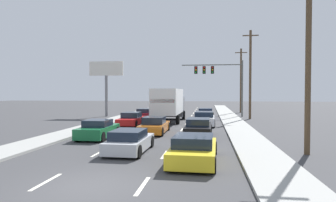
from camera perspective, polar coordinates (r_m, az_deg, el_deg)
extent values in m
plane|color=#3D3D3F|center=(34.63, 1.27, -3.46)|extent=(140.00, 140.00, 0.00)
cube|color=#9E9E99|center=(29.54, 12.63, -4.25)|extent=(2.30, 80.00, 0.14)
cube|color=#9E9E99|center=(31.16, -11.59, -3.94)|extent=(2.30, 80.00, 0.14)
cube|color=silver|center=(11.49, -22.19, -14.06)|extent=(0.14, 2.00, 0.01)
cube|color=silver|center=(15.90, -13.06, -9.58)|extent=(0.14, 2.00, 0.01)
cube|color=silver|center=(20.58, -8.10, -6.99)|extent=(0.14, 2.00, 0.01)
cube|color=silver|center=(25.39, -5.02, -5.33)|extent=(0.14, 2.00, 0.01)
cube|color=silver|center=(30.26, -2.94, -4.20)|extent=(0.14, 2.00, 0.01)
cube|color=silver|center=(35.16, -1.44, -3.38)|extent=(0.14, 2.00, 0.01)
cube|color=silver|center=(40.09, -0.31, -2.76)|extent=(0.14, 2.00, 0.01)
cube|color=silver|center=(45.03, 0.58, -2.27)|extent=(0.14, 2.00, 0.01)
cube|color=silver|center=(49.99, 1.28, -1.88)|extent=(0.14, 2.00, 0.01)
cube|color=silver|center=(54.95, 1.86, -1.56)|extent=(0.14, 2.00, 0.01)
cube|color=silver|center=(59.92, 2.35, -1.30)|extent=(0.14, 2.00, 0.01)
cube|color=silver|center=(10.29, -4.87, -15.81)|extent=(0.14, 2.00, 0.01)
cube|color=silver|center=(15.06, -0.67, -10.17)|extent=(0.14, 2.00, 0.01)
cube|color=silver|center=(19.94, 1.42, -7.25)|extent=(0.14, 2.00, 0.01)
cube|color=silver|center=(24.87, 2.68, -5.48)|extent=(0.14, 2.00, 0.01)
cube|color=silver|center=(29.82, 3.52, -4.29)|extent=(0.14, 2.00, 0.01)
cube|color=silver|center=(34.79, 4.11, -3.44)|extent=(0.14, 2.00, 0.01)
cube|color=silver|center=(39.76, 4.56, -2.80)|extent=(0.14, 2.00, 0.01)
cube|color=silver|center=(44.74, 4.91, -2.30)|extent=(0.14, 2.00, 0.01)
cube|color=silver|center=(49.73, 5.18, -1.91)|extent=(0.14, 2.00, 0.01)
cube|color=silver|center=(54.71, 5.41, -1.58)|extent=(0.14, 2.00, 0.01)
cube|color=silver|center=(59.70, 5.60, -1.31)|extent=(0.14, 2.00, 0.01)
cube|color=maroon|center=(35.57, -4.22, -2.61)|extent=(1.95, 4.68, 0.62)
cube|color=#192333|center=(35.25, -4.33, -1.79)|extent=(1.68, 2.24, 0.44)
cylinder|color=black|center=(37.50, -4.90, -2.59)|extent=(0.23, 0.64, 0.64)
cylinder|color=black|center=(37.13, -2.30, -2.62)|extent=(0.23, 0.64, 0.64)
cylinder|color=black|center=(34.08, -6.31, -3.02)|extent=(0.23, 0.64, 0.64)
cylinder|color=black|center=(33.67, -3.46, -3.07)|extent=(0.23, 0.64, 0.64)
cube|color=red|center=(28.48, -6.99, -3.73)|extent=(1.78, 4.62, 0.56)
cube|color=#192333|center=(28.47, -6.98, -2.64)|extent=(1.57, 1.98, 0.51)
cylinder|color=black|center=(30.40, -7.67, -3.59)|extent=(0.22, 0.64, 0.64)
cylinder|color=black|center=(30.00, -4.60, -3.65)|extent=(0.22, 0.64, 0.64)
cylinder|color=black|center=(27.04, -9.64, -4.25)|extent=(0.22, 0.64, 0.64)
cylinder|color=black|center=(26.59, -6.21, -4.33)|extent=(0.22, 0.64, 0.64)
cube|color=#196B38|center=(20.76, -13.19, -5.63)|extent=(1.79, 4.05, 0.67)
cube|color=#192333|center=(20.64, -13.26, -4.11)|extent=(1.57, 1.76, 0.44)
cylinder|color=black|center=(22.44, -13.84, -5.49)|extent=(0.22, 0.64, 0.64)
cylinder|color=black|center=(21.88, -9.76, -5.64)|extent=(0.22, 0.64, 0.64)
cylinder|color=black|center=(19.75, -17.00, -6.48)|extent=(0.22, 0.64, 0.64)
cylinder|color=black|center=(19.12, -12.43, -6.72)|extent=(0.22, 0.64, 0.64)
cube|color=white|center=(30.38, -0.04, -0.03)|extent=(2.59, 6.67, 2.49)
cube|color=red|center=(27.12, -1.10, 0.03)|extent=(2.23, 0.08, 0.36)
cube|color=slate|center=(34.66, 1.03, -1.12)|extent=(2.41, 2.01, 2.23)
cylinder|color=black|center=(34.89, -0.90, -2.63)|extent=(0.32, 0.97, 0.96)
cylinder|color=black|center=(34.58, 2.99, -2.68)|extent=(0.32, 0.97, 0.96)
cylinder|color=black|center=(29.38, -2.73, -3.44)|extent=(0.32, 0.97, 0.96)
cylinder|color=black|center=(29.01, 1.88, -3.51)|extent=(0.32, 0.97, 0.96)
cube|color=orange|center=(22.84, -2.56, -5.02)|extent=(1.77, 4.48, 0.59)
cube|color=#192333|center=(22.59, -2.66, -3.69)|extent=(1.54, 1.94, 0.52)
cylinder|color=black|center=(24.65, -3.70, -4.80)|extent=(0.22, 0.64, 0.64)
cylinder|color=black|center=(24.37, 0.05, -4.87)|extent=(0.22, 0.64, 0.64)
cylinder|color=black|center=(21.39, -5.54, -5.80)|extent=(0.22, 0.64, 0.64)
cylinder|color=black|center=(21.07, -1.23, -5.90)|extent=(0.22, 0.64, 0.64)
cube|color=#B7BABF|center=(15.79, -7.27, -8.05)|extent=(1.83, 4.05, 0.58)
cube|color=#192333|center=(15.46, -7.56, -6.32)|extent=(1.58, 2.11, 0.45)
cylinder|color=black|center=(17.42, -8.54, -7.52)|extent=(0.23, 0.64, 0.64)
cylinder|color=black|center=(17.01, -3.24, -7.72)|extent=(0.23, 0.64, 0.64)
cylinder|color=black|center=(14.70, -11.96, -9.24)|extent=(0.23, 0.64, 0.64)
cylinder|color=black|center=(14.22, -5.71, -9.59)|extent=(0.23, 0.64, 0.64)
cube|color=#1E389E|center=(35.27, 7.18, -2.68)|extent=(1.86, 4.14, 0.58)
cube|color=#192333|center=(35.32, 7.19, -1.79)|extent=(1.59, 2.03, 0.51)
cylinder|color=black|center=(36.81, 6.00, -2.67)|extent=(0.24, 0.65, 0.64)
cylinder|color=black|center=(36.75, 8.53, -2.68)|extent=(0.24, 0.65, 0.64)
cylinder|color=black|center=(33.83, 5.71, -3.05)|extent=(0.24, 0.65, 0.64)
cylinder|color=black|center=(33.77, 8.47, -3.07)|extent=(0.24, 0.65, 0.64)
cube|color=white|center=(28.05, 6.90, -3.69)|extent=(1.94, 4.35, 0.68)
cube|color=#192333|center=(27.98, 6.90, -2.52)|extent=(1.69, 1.97, 0.48)
cylinder|color=black|center=(29.71, 5.26, -3.70)|extent=(0.23, 0.64, 0.64)
cylinder|color=black|center=(29.67, 8.69, -3.72)|extent=(0.23, 0.64, 0.64)
cylinder|color=black|center=(26.49, 4.89, -4.35)|extent=(0.23, 0.64, 0.64)
cylinder|color=black|center=(26.45, 8.74, -4.38)|extent=(0.23, 0.64, 0.64)
cube|color=black|center=(21.01, 5.84, -5.48)|extent=(1.81, 4.62, 0.69)
cube|color=#192333|center=(20.60, 5.80, -3.99)|extent=(1.56, 2.06, 0.48)
cylinder|color=black|center=(22.81, 4.03, -5.32)|extent=(0.23, 0.64, 0.64)
cylinder|color=black|center=(22.74, 8.10, -5.36)|extent=(0.23, 0.64, 0.64)
cylinder|color=black|center=(19.37, 3.18, -6.57)|extent=(0.23, 0.64, 0.64)
cylinder|color=black|center=(19.28, 7.98, -6.62)|extent=(0.23, 0.64, 0.64)
cube|color=yellow|center=(13.54, 4.96, -9.61)|extent=(2.06, 4.69, 0.62)
cube|color=#192333|center=(13.18, 4.87, -7.55)|extent=(1.74, 2.19, 0.46)
cylinder|color=black|center=(15.37, 2.17, -8.73)|extent=(0.24, 0.65, 0.64)
cylinder|color=black|center=(15.25, 8.89, -8.84)|extent=(0.24, 0.65, 0.64)
cylinder|color=black|center=(11.97, -0.08, -11.74)|extent=(0.24, 0.65, 0.64)
cylinder|color=black|center=(11.80, 8.63, -11.95)|extent=(0.24, 0.65, 0.64)
cylinder|color=#595B56|center=(39.02, 13.97, 2.32)|extent=(0.20, 0.20, 7.15)
cylinder|color=#595B56|center=(38.94, 8.34, 6.84)|extent=(7.68, 0.14, 0.14)
cube|color=black|center=(38.89, 8.47, 5.88)|extent=(0.40, 0.56, 0.95)
sphere|color=red|center=(38.60, 8.48, 6.36)|extent=(0.20, 0.20, 0.20)
sphere|color=orange|center=(38.58, 8.48, 5.92)|extent=(0.20, 0.20, 0.20)
sphere|color=green|center=(38.56, 8.48, 5.47)|extent=(0.20, 0.20, 0.20)
cube|color=black|center=(38.89, 6.91, 5.89)|extent=(0.40, 0.56, 0.95)
sphere|color=red|center=(38.60, 6.90, 6.37)|extent=(0.20, 0.20, 0.20)
sphere|color=orange|center=(38.58, 6.90, 5.92)|extent=(0.20, 0.20, 0.20)
sphere|color=green|center=(38.56, 6.90, 5.48)|extent=(0.20, 0.20, 0.20)
cube|color=black|center=(38.91, 5.35, 5.89)|extent=(0.40, 0.56, 0.95)
sphere|color=red|center=(38.63, 5.33, 6.37)|extent=(0.20, 0.20, 0.20)
sphere|color=orange|center=(38.61, 5.33, 5.92)|extent=(0.20, 0.20, 0.20)
sphere|color=green|center=(38.58, 5.33, 5.48)|extent=(0.20, 0.20, 0.20)
cylinder|color=brown|center=(16.38, 25.16, 5.62)|extent=(0.28, 0.28, 8.54)
cylinder|color=brown|center=(35.86, 15.41, 4.84)|extent=(0.28, 0.28, 10.23)
cube|color=brown|center=(36.39, 15.47, 11.96)|extent=(1.80, 0.12, 0.12)
cylinder|color=brown|center=(46.92, 13.73, 3.78)|extent=(0.28, 0.28, 9.74)
cube|color=brown|center=(47.27, 13.77, 8.96)|extent=(1.80, 0.12, 0.12)
cylinder|color=slate|center=(39.17, -11.67, 0.94)|extent=(0.36, 0.36, 5.24)
cube|color=silver|center=(39.29, -11.70, 6.09)|extent=(4.44, 0.20, 1.81)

